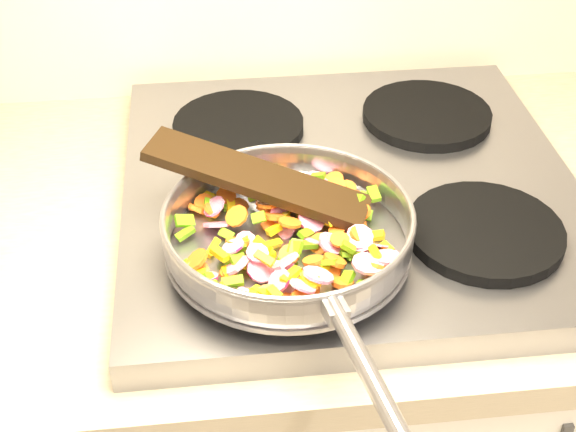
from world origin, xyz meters
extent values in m
cube|color=#939399|center=(-0.70, 1.67, 0.92)|extent=(0.60, 0.60, 0.04)
cylinder|color=black|center=(-0.84, 1.52, 0.95)|extent=(0.19, 0.19, 0.02)
cylinder|color=black|center=(-0.56, 1.52, 0.95)|extent=(0.19, 0.19, 0.02)
cylinder|color=black|center=(-0.84, 1.81, 0.95)|extent=(0.19, 0.19, 0.02)
cylinder|color=black|center=(-0.56, 1.81, 0.95)|extent=(0.19, 0.19, 0.02)
cylinder|color=#9E9EA5|center=(-0.80, 1.51, 0.96)|extent=(0.29, 0.29, 0.01)
torus|color=#9E9EA5|center=(-0.80, 1.51, 0.98)|extent=(0.32, 0.32, 0.05)
torus|color=#9E9EA5|center=(-0.80, 1.51, 1.01)|extent=(0.29, 0.29, 0.01)
cylinder|color=#9E9EA5|center=(-0.75, 1.28, 1.00)|extent=(0.05, 0.19, 0.02)
cube|color=#9E9EA5|center=(-0.77, 1.36, 1.00)|extent=(0.03, 0.03, 0.02)
cylinder|color=#D2145D|center=(-0.88, 1.55, 0.97)|extent=(0.04, 0.03, 0.02)
cylinder|color=#D2145D|center=(-0.81, 1.61, 0.98)|extent=(0.04, 0.04, 0.01)
cylinder|color=orange|center=(-0.72, 1.60, 0.98)|extent=(0.03, 0.03, 0.01)
cube|color=#579412|center=(-0.71, 1.55, 0.97)|extent=(0.02, 0.02, 0.01)
cylinder|color=#D2145D|center=(-0.77, 1.51, 0.97)|extent=(0.04, 0.04, 0.02)
cylinder|color=orange|center=(-0.71, 1.46, 0.97)|extent=(0.03, 0.03, 0.02)
cube|color=yellow|center=(-0.85, 1.42, 0.97)|extent=(0.02, 0.02, 0.01)
cylinder|color=orange|center=(-0.77, 1.46, 0.96)|extent=(0.03, 0.04, 0.02)
cube|color=#579412|center=(-0.83, 1.54, 0.98)|extent=(0.02, 0.01, 0.02)
cylinder|color=orange|center=(-0.82, 1.54, 0.97)|extent=(0.03, 0.03, 0.02)
cube|color=#579412|center=(-0.86, 1.49, 0.98)|extent=(0.01, 0.02, 0.01)
cylinder|color=orange|center=(-0.79, 1.43, 0.97)|extent=(0.02, 0.03, 0.02)
cube|color=#579412|center=(-0.85, 1.51, 0.98)|extent=(0.01, 0.02, 0.01)
cylinder|color=#D2145D|center=(-0.72, 1.44, 0.98)|extent=(0.04, 0.04, 0.01)
cylinder|color=#D2145D|center=(-0.72, 1.48, 0.98)|extent=(0.04, 0.04, 0.01)
cube|color=yellow|center=(-0.70, 1.51, 0.97)|extent=(0.03, 0.02, 0.02)
cylinder|color=orange|center=(-0.81, 1.55, 0.98)|extent=(0.03, 0.03, 0.02)
cube|color=#579412|center=(-0.80, 1.48, 0.98)|extent=(0.02, 0.02, 0.02)
cube|color=yellow|center=(-0.89, 1.57, 0.97)|extent=(0.02, 0.02, 0.02)
cube|color=#579412|center=(-0.78, 1.60, 0.98)|extent=(0.02, 0.02, 0.01)
cylinder|color=orange|center=(-0.90, 1.58, 0.97)|extent=(0.02, 0.03, 0.02)
cube|color=#579412|center=(-0.69, 1.57, 0.99)|extent=(0.01, 0.02, 0.01)
cylinder|color=orange|center=(-0.80, 1.52, 0.98)|extent=(0.04, 0.04, 0.01)
cube|color=#579412|center=(-0.71, 1.56, 0.99)|extent=(0.02, 0.02, 0.02)
cylinder|color=orange|center=(-0.78, 1.46, 0.96)|extent=(0.03, 0.02, 0.03)
cylinder|color=orange|center=(-0.89, 1.57, 0.98)|extent=(0.03, 0.03, 0.02)
cube|color=yellow|center=(-0.75, 1.55, 0.97)|extent=(0.03, 0.01, 0.01)
cylinder|color=#D2145D|center=(-0.69, 1.47, 0.97)|extent=(0.04, 0.04, 0.03)
cube|color=#579412|center=(-0.83, 1.59, 0.98)|extent=(0.02, 0.02, 0.02)
cube|color=#579412|center=(-0.87, 1.53, 0.97)|extent=(0.02, 0.02, 0.01)
cube|color=#579412|center=(-0.69, 1.46, 0.97)|extent=(0.02, 0.02, 0.01)
cube|color=yellow|center=(-0.86, 1.59, 0.97)|extent=(0.01, 0.02, 0.01)
cube|color=yellow|center=(-0.87, 1.46, 0.97)|extent=(0.01, 0.03, 0.02)
cylinder|color=orange|center=(-0.73, 1.59, 0.98)|extent=(0.03, 0.03, 0.02)
cylinder|color=#D2145D|center=(-0.81, 1.61, 0.97)|extent=(0.05, 0.05, 0.03)
cube|color=yellow|center=(-0.85, 1.51, 0.97)|extent=(0.01, 0.03, 0.01)
cube|color=#579412|center=(-0.73, 1.41, 0.97)|extent=(0.02, 0.02, 0.01)
cube|color=#579412|center=(-0.87, 1.43, 0.98)|extent=(0.02, 0.01, 0.01)
cylinder|color=#D2145D|center=(-0.80, 1.42, 0.98)|extent=(0.04, 0.03, 0.02)
cylinder|color=#D2145D|center=(-0.75, 1.56, 0.98)|extent=(0.04, 0.04, 0.02)
cube|color=#579412|center=(-0.78, 1.50, 0.97)|extent=(0.03, 0.02, 0.01)
cylinder|color=orange|center=(-0.81, 1.41, 0.97)|extent=(0.04, 0.04, 0.02)
cube|color=#579412|center=(-0.74, 1.60, 0.97)|extent=(0.02, 0.02, 0.01)
cylinder|color=orange|center=(-0.77, 1.50, 0.97)|extent=(0.03, 0.03, 0.03)
cylinder|color=orange|center=(-0.80, 1.64, 0.97)|extent=(0.03, 0.03, 0.02)
cube|color=#579412|center=(-0.80, 1.48, 0.98)|extent=(0.02, 0.03, 0.02)
cube|color=#579412|center=(-0.77, 1.61, 0.98)|extent=(0.02, 0.02, 0.02)
cylinder|color=#D2145D|center=(-0.72, 1.49, 0.98)|extent=(0.04, 0.03, 0.02)
cylinder|color=#D2145D|center=(-0.85, 1.50, 0.98)|extent=(0.03, 0.03, 0.02)
cylinder|color=#D2145D|center=(-0.82, 1.62, 0.97)|extent=(0.03, 0.03, 0.02)
cylinder|color=#D2145D|center=(-0.75, 1.62, 0.98)|extent=(0.04, 0.04, 0.01)
cube|color=#579412|center=(-0.75, 1.43, 0.97)|extent=(0.02, 0.02, 0.02)
cylinder|color=orange|center=(-0.90, 1.59, 0.97)|extent=(0.02, 0.02, 0.02)
cylinder|color=#D2145D|center=(-0.81, 1.55, 0.98)|extent=(0.03, 0.03, 0.02)
cylinder|color=#D2145D|center=(-0.81, 1.45, 0.99)|extent=(0.03, 0.03, 0.03)
cube|color=#579412|center=(-0.81, 1.63, 0.97)|extent=(0.02, 0.03, 0.01)
cylinder|color=orange|center=(-0.80, 1.58, 0.97)|extent=(0.03, 0.03, 0.01)
cylinder|color=#D2145D|center=(-0.72, 1.50, 0.96)|extent=(0.05, 0.05, 0.02)
cube|color=#579412|center=(-0.73, 1.48, 0.97)|extent=(0.02, 0.01, 0.02)
cube|color=yellow|center=(-0.75, 1.53, 0.98)|extent=(0.02, 0.03, 0.02)
cube|color=yellow|center=(-0.83, 1.46, 0.99)|extent=(0.02, 0.02, 0.01)
cube|color=yellow|center=(-0.85, 1.47, 0.97)|extent=(0.02, 0.01, 0.01)
cylinder|color=orange|center=(-0.91, 1.47, 0.97)|extent=(0.04, 0.04, 0.02)
cylinder|color=orange|center=(-0.91, 1.48, 0.98)|extent=(0.03, 0.03, 0.02)
cylinder|color=#D2145D|center=(-0.84, 1.47, 0.99)|extent=(0.03, 0.03, 0.01)
cylinder|color=orange|center=(-0.75, 1.49, 0.98)|extent=(0.03, 0.03, 0.01)
cylinder|color=orange|center=(-0.72, 1.53, 0.97)|extent=(0.04, 0.03, 0.03)
cylinder|color=orange|center=(-0.82, 1.56, 0.98)|extent=(0.03, 0.03, 0.01)
cube|color=yellow|center=(-0.72, 1.42, 0.98)|extent=(0.03, 0.03, 0.02)
cylinder|color=#D2145D|center=(-0.84, 1.46, 0.97)|extent=(0.04, 0.04, 0.02)
cylinder|color=#D2145D|center=(-0.74, 1.49, 0.97)|extent=(0.03, 0.03, 0.02)
cylinder|color=#D2145D|center=(-0.86, 1.41, 0.98)|extent=(0.03, 0.04, 0.03)
cube|color=#579412|center=(-0.92, 1.54, 0.98)|extent=(0.02, 0.02, 0.02)
cube|color=#579412|center=(-0.89, 1.58, 0.97)|extent=(0.02, 0.01, 0.01)
cylinder|color=#D2145D|center=(-0.72, 1.56, 0.97)|extent=(0.03, 0.03, 0.02)
cube|color=#579412|center=(-0.92, 1.53, 0.97)|extent=(0.03, 0.02, 0.01)
cube|color=yellow|center=(-0.77, 1.46, 0.97)|extent=(0.02, 0.03, 0.02)
cube|color=#579412|center=(-0.86, 1.47, 0.98)|extent=(0.02, 0.02, 0.01)
cylinder|color=orange|center=(-0.80, 1.40, 0.97)|extent=(0.02, 0.02, 0.02)
cylinder|color=orange|center=(-0.78, 1.59, 0.99)|extent=(0.03, 0.03, 0.02)
cylinder|color=orange|center=(-0.71, 1.58, 0.97)|extent=(0.04, 0.04, 0.02)
cube|color=#579412|center=(-0.89, 1.45, 0.97)|extent=(0.02, 0.02, 0.02)
cube|color=#579412|center=(-0.74, 1.48, 0.97)|extent=(0.02, 0.02, 0.02)
cube|color=#579412|center=(-0.92, 1.48, 0.97)|extent=(0.02, 0.02, 0.02)
cube|color=yellow|center=(-0.81, 1.43, 0.98)|extent=(0.03, 0.02, 0.01)
cube|color=#579412|center=(-0.73, 1.42, 0.97)|extent=(0.02, 0.02, 0.01)
cube|color=#579412|center=(-0.70, 1.58, 0.98)|extent=(0.02, 0.02, 0.01)
cube|color=yellow|center=(-0.71, 1.46, 0.99)|extent=(0.02, 0.02, 0.02)
cylinder|color=orange|center=(-0.86, 1.54, 0.99)|extent=(0.03, 0.03, 0.02)
cylinder|color=#D2145D|center=(-0.75, 1.50, 0.97)|extent=(0.04, 0.04, 0.01)
cube|color=#579412|center=(-0.72, 1.52, 0.97)|extent=(0.02, 0.02, 0.01)
cylinder|color=orange|center=(-0.87, 1.46, 0.97)|extent=(0.03, 0.03, 0.01)
cube|color=yellow|center=(-0.83, 1.49, 0.98)|extent=(0.02, 0.03, 0.01)
cube|color=#579412|center=(-0.88, 1.48, 0.97)|extent=(0.02, 0.02, 0.02)
cube|color=yellow|center=(-0.84, 1.42, 0.98)|extent=(0.02, 0.02, 0.01)
cylinder|color=orange|center=(-0.72, 1.49, 0.98)|extent=(0.02, 0.02, 0.02)
cylinder|color=#D2145D|center=(-0.80, 1.59, 0.96)|extent=(0.03, 0.04, 0.03)
cylinder|color=orange|center=(-0.85, 1.40, 0.98)|extent=(0.04, 0.04, 0.02)
cylinder|color=#D2145D|center=(-0.86, 1.41, 0.97)|extent=(0.04, 0.03, 0.02)
cylinder|color=#D2145D|center=(-0.88, 1.57, 0.98)|extent=(0.04, 0.04, 0.03)
cylinder|color=orange|center=(-0.78, 1.46, 0.98)|extent=(0.03, 0.03, 0.01)
cylinder|color=#D2145D|center=(-0.77, 1.53, 0.98)|extent=(0.05, 0.04, 0.02)
cylinder|color=orange|center=(-0.76, 1.46, 0.98)|extent=(0.03, 0.03, 0.02)
cylinder|color=#D2145D|center=(-0.70, 1.49, 0.97)|extent=(0.03, 0.03, 0.02)
cylinder|color=#D2145D|center=(-0.81, 1.63, 0.96)|extent=(0.03, 0.03, 0.02)
cube|color=yellow|center=(-0.82, 1.50, 0.97)|extent=(0.02, 0.02, 0.02)
cube|color=yellow|center=(-0.83, 1.48, 0.97)|extent=(0.02, 0.02, 0.01)
cylinder|color=orange|center=(-0.72, 1.55, 0.98)|extent=(0.03, 0.03, 0.02)
cylinder|color=#D2145D|center=(-0.81, 1.45, 0.97)|extent=(0.04, 0.04, 0.02)
cylinder|color=orange|center=(-0.71, 1.54, 0.98)|extent=(0.03, 0.03, 0.03)
cube|color=yellow|center=(-0.77, 1.56, 0.99)|extent=(0.01, 0.02, 0.01)
cube|color=#579412|center=(-0.76, 1.45, 0.98)|extent=(0.02, 0.02, 0.02)
cube|color=yellow|center=(-0.88, 1.43, 0.98)|extent=(0.01, 0.02, 0.02)
cube|color=yellow|center=(-0.89, 1.60, 0.97)|extent=(0.02, 0.02, 0.01)
cylinder|color=#D2145D|center=(-0.90, 1.46, 0.97)|extent=(0.05, 0.04, 0.02)
cube|color=yellow|center=(-0.83, 1.41, 0.98)|extent=(0.02, 0.02, 0.01)
cylinder|color=orange|center=(-0.74, 1.52, 0.97)|extent=(0.03, 0.03, 0.01)
cylinder|color=#D2145D|center=(-0.80, 1.61, 0.97)|extent=(0.04, 0.04, 0.02)
cylinder|color=#D2145D|center=(-0.75, 1.58, 0.97)|extent=(0.03, 0.04, 0.03)
cylinder|color=orange|center=(-0.90, 1.58, 0.97)|extent=(0.03, 0.03, 0.02)
cylinder|color=#D2145D|center=(-0.82, 1.43, 0.98)|extent=(0.03, 0.04, 0.03)
cylinder|color=orange|center=(-0.85, 1.59, 0.96)|extent=(0.03, 0.03, 0.01)
cylinder|color=#D2145D|center=(-0.74, 1.62, 0.97)|extent=(0.04, 0.04, 0.02)
cube|color=#579412|center=(-0.75, 1.58, 0.97)|extent=(0.02, 0.02, 0.01)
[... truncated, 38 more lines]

